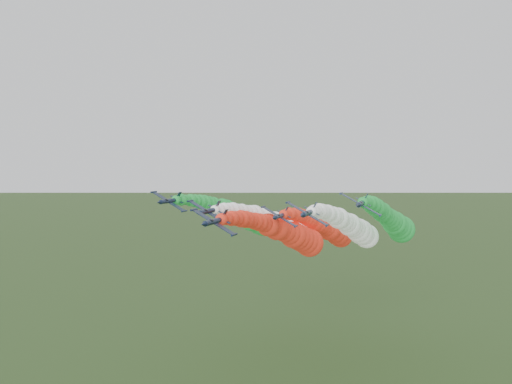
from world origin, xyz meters
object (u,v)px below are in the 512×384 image
Objects in this scene: jet_lead at (290,234)px; jet_trail at (326,228)px; jet_inner_right at (352,227)px; jet_inner_left at (279,226)px; jet_outer_right at (391,221)px; jet_outer_left at (242,216)px.

jet_lead is 1.00× the size of jet_trail.
jet_trail is (-9.80, 15.58, -2.50)m from jet_inner_right.
jet_inner_right reaches higher than jet_inner_left.
jet_trail is (10.26, 16.86, -2.24)m from jet_inner_left.
jet_inner_left reaches higher than jet_trail.
jet_inner_right is 12.60m from jet_outer_right.
jet_trail is at bearing 158.65° from jet_outer_right.
jet_outer_left is at bearing -161.38° from jet_trail.
jet_outer_right is at bearing 17.26° from jet_inner_left.
jet_lead is at bearing -60.51° from jet_inner_left.
jet_inner_right is 1.00× the size of jet_outer_left.
jet_outer_right reaches higher than jet_inner_left.
jet_outer_right reaches higher than jet_trail.
jet_inner_left reaches higher than jet_lead.
jet_outer_left reaches higher than jet_trail.
jet_inner_left is at bearing 119.49° from jet_lead.
jet_outer_left is (-14.10, 8.66, 1.35)m from jet_inner_left.
jet_outer_right is (9.70, 7.96, 1.19)m from jet_inner_right.
jet_outer_left reaches higher than jet_inner_right.
jet_inner_left is 31.19m from jet_outer_right.
jet_outer_right is (23.78, 19.80, 2.23)m from jet_lead.
jet_outer_left is 43.85m from jet_outer_right.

